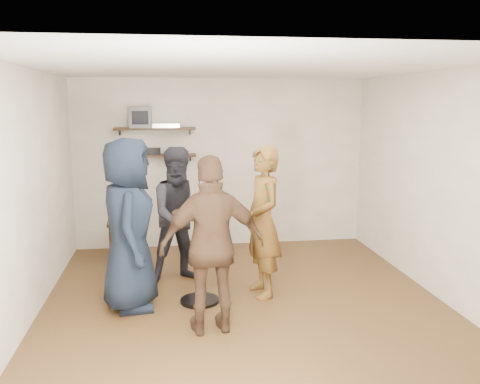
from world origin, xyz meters
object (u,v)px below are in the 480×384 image
Objects in this scene: person_plaid at (263,222)px; person_navy at (128,225)px; dvd_deck at (166,125)px; drinks_table at (199,245)px; crt_monitor at (141,117)px; person_brown at (213,246)px; person_dark at (181,215)px; side_table at (126,227)px; radio at (153,151)px.

person_navy reaches higher than person_plaid.
dvd_deck is 0.38× the size of drinks_table.
crt_monitor is 2.78m from person_plaid.
dvd_deck is at bearing -13.57° from person_navy.
person_brown is (0.09, -0.76, 0.20)m from drinks_table.
person_brown is (0.26, -1.50, 0.03)m from person_dark.
person_dark is 1.52m from person_brown.
person_navy is (-1.51, -0.17, 0.06)m from person_plaid.
drinks_table is 0.60× the size of person_brown.
crt_monitor is 3.28m from person_brown.
dvd_deck is at bearing 82.99° from person_dark.
drinks_table is 0.56× the size of person_navy.
drinks_table is (0.94, -1.69, 0.18)m from side_table.
crt_monitor is at bearing 65.96° from side_table.
radio is 0.21× the size of drinks_table.
person_plaid is 1.11m from person_brown.
person_navy is (-0.59, -0.78, 0.09)m from person_dark.
person_brown is at bearing -75.10° from crt_monitor.
person_navy is (0.18, -1.72, 0.45)m from side_table.
crt_monitor is 0.53m from radio.
side_table is at bearing -142.94° from person_plaid.
radio is 3.10m from person_brown.
side_table is (-0.60, -0.53, -1.40)m from dvd_deck.
crt_monitor is 1.63m from side_table.
dvd_deck is 2.55m from drinks_table.
person_dark is (0.36, -1.47, -0.67)m from radio.
person_navy is at bearing -177.17° from drinks_table.
dvd_deck is at bearing 98.56° from drinks_table.
crt_monitor reaches higher than drinks_table.
person_plaid is at bearing -86.26° from person_navy.
radio is (-0.20, 0.00, -0.38)m from dvd_deck.
side_table is 0.34× the size of person_plaid.
dvd_deck is 2.48m from person_navy.
dvd_deck is 0.21× the size of person_navy.
crt_monitor is at bearing -155.40° from person_plaid.
drinks_table is (0.33, -2.21, -1.22)m from dvd_deck.
radio is at bearing 0.00° from crt_monitor.
person_dark is at bearing -39.82° from person_navy.
person_plaid is at bearing -46.44° from person_dark.
person_navy is at bearing -46.91° from person_brown.
crt_monitor is at bearing 107.59° from drinks_table.
person_navy reaches higher than person_brown.
person_plaid is at bearing -42.62° from side_table.
person_dark is (0.16, -1.47, -1.05)m from dvd_deck.
radio is 0.13× the size of person_dark.
dvd_deck is 0.23× the size of person_dark.
side_table is at bearing 115.70° from person_dark.
crt_monitor is 0.17× the size of person_navy.
crt_monitor is 0.18× the size of person_plaid.
person_brown is at bearing -67.24° from side_table.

